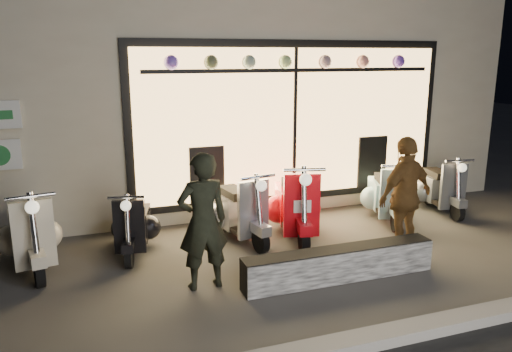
{
  "coord_description": "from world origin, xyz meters",
  "views": [
    {
      "loc": [
        -2.53,
        -5.55,
        2.63
      ],
      "look_at": [
        -0.34,
        0.6,
        1.05
      ],
      "focal_mm": 35.0,
      "sensor_mm": 36.0,
      "label": 1
    }
  ],
  "objects": [
    {
      "name": "man",
      "position": [
        -1.3,
        -0.3,
        0.8
      ],
      "size": [
        0.61,
        0.42,
        1.6
      ],
      "primitive_type": "imported",
      "rotation": [
        0.0,
        0.0,
        3.2
      ],
      "color": "black",
      "rests_on": "ground"
    },
    {
      "name": "scooter_red",
      "position": [
        0.42,
        1.03,
        0.45
      ],
      "size": [
        0.76,
        1.58,
        1.13
      ],
      "rotation": [
        0.0,
        0.0,
        -0.25
      ],
      "color": "black",
      "rests_on": "ground"
    },
    {
      "name": "woman",
      "position": [
        1.47,
        -0.22,
        0.81
      ],
      "size": [
        1.02,
        0.62,
        1.62
      ],
      "primitive_type": "imported",
      "rotation": [
        0.0,
        0.0,
        3.4
      ],
      "color": "brown",
      "rests_on": "ground"
    },
    {
      "name": "scooter_blue",
      "position": [
        2.15,
        1.21,
        0.4
      ],
      "size": [
        0.76,
        1.38,
        0.99
      ],
      "rotation": [
        0.0,
        0.0,
        -0.36
      ],
      "color": "black",
      "rests_on": "ground"
    },
    {
      "name": "shop_building",
      "position": [
        0.0,
        4.98,
        2.1
      ],
      "size": [
        10.2,
        6.23,
        4.2
      ],
      "color": "beige",
      "rests_on": "ground"
    },
    {
      "name": "scooter_black",
      "position": [
        -1.92,
        1.18,
        0.36
      ],
      "size": [
        0.59,
        1.25,
        0.89
      ],
      "rotation": [
        0.0,
        0.0,
        -0.23
      ],
      "color": "black",
      "rests_on": "ground"
    },
    {
      "name": "scooter_silver",
      "position": [
        -0.45,
        1.19,
        0.41
      ],
      "size": [
        0.62,
        1.44,
        1.03
      ],
      "rotation": [
        0.0,
        0.0,
        0.17
      ],
      "color": "black",
      "rests_on": "ground"
    },
    {
      "name": "ground",
      "position": [
        0.0,
        0.0,
        0.0
      ],
      "size": [
        40.0,
        40.0,
        0.0
      ],
      "primitive_type": "plane",
      "color": "#383533",
      "rests_on": "ground"
    },
    {
      "name": "scooter_grey",
      "position": [
        3.29,
        1.34,
        0.39
      ],
      "size": [
        0.6,
        1.36,
        0.96
      ],
      "rotation": [
        0.0,
        0.0,
        -0.2
      ],
      "color": "black",
      "rests_on": "ground"
    },
    {
      "name": "scooter_cream",
      "position": [
        -3.24,
        1.1,
        0.42
      ],
      "size": [
        0.63,
        1.48,
        1.05
      ],
      "rotation": [
        0.0,
        0.0,
        0.17
      ],
      "color": "black",
      "rests_on": "ground"
    },
    {
      "name": "graffiti_barrier",
      "position": [
        0.27,
        -0.65,
        0.2
      ],
      "size": [
        2.42,
        0.28,
        0.4
      ],
      "primitive_type": "cube",
      "color": "black",
      "rests_on": "ground"
    },
    {
      "name": "kerb",
      "position": [
        0.0,
        -2.0,
        0.06
      ],
      "size": [
        40.0,
        0.25,
        0.12
      ],
      "primitive_type": "cube",
      "color": "slate",
      "rests_on": "ground"
    }
  ]
}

